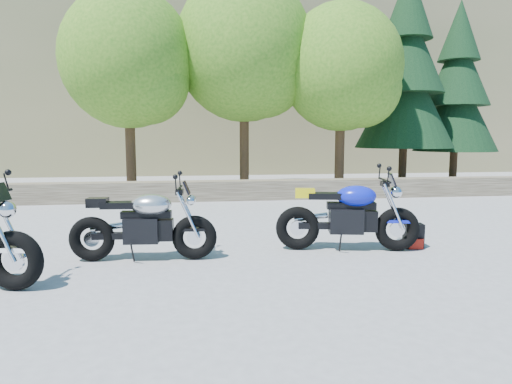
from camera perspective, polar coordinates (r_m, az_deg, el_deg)
The scene contains 11 objects.
ground at distance 6.43m, azimuth -0.49°, elevation -7.75°, with size 90.00×90.00×0.00m, color gray.
stone_wall at distance 11.78m, azimuth -4.12°, elevation 0.20°, with size 22.00×0.55×0.50m, color #4C4133.
hillside at distance 34.88m, azimuth -1.91°, elevation 16.64°, with size 80.00×30.00×15.00m, color olive.
tree_decid_left at distance 13.54m, azimuth -15.31°, elevation 15.22°, with size 3.67×3.67×5.62m.
tree_decid_mid at distance 14.02m, azimuth -1.03°, elevation 16.84°, with size 4.08×4.08×6.24m.
tree_decid_right at distance 13.99m, azimuth 11.13°, elevation 14.49°, with size 3.54×3.54×5.41m.
conifer_near at distance 16.13m, azimuth 18.25°, elevation 13.91°, with size 3.17×3.17×7.06m.
conifer_far at distance 17.67m, azimuth 23.84°, elevation 11.69°, with size 2.82×2.82×6.27m.
silver_bike at distance 6.20m, azimuth -13.80°, elevation -4.04°, with size 1.94×0.61×0.97m.
blue_bike at distance 6.68m, azimuth 11.48°, elevation -2.94°, with size 2.04×0.71×1.03m.
backpack at distance 7.13m, azimuth 19.10°, elevation -5.24°, with size 0.29×0.25×0.36m.
Camera 1 is at (-0.84, -6.17, 1.63)m, focal length 32.00 mm.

